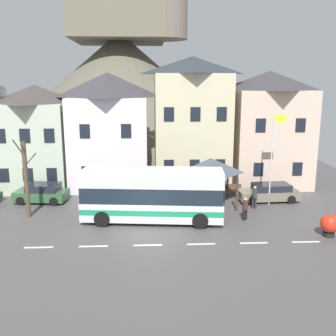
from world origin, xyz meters
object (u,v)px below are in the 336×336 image
(bus_shelter, at_px, (211,166))
(parked_car_00, at_px, (269,193))
(pedestrian_01, at_px, (255,196))
(flagpole, at_px, (273,152))
(hilltop_castle, at_px, (121,89))
(parked_car_02, at_px, (42,193))
(transit_bus, at_px, (152,196))
(townhouse_03, at_px, (192,123))
(townhouse_02, at_px, (109,131))
(pedestrian_00, at_px, (245,208))
(townhouse_01, at_px, (38,136))
(bare_tree_00, at_px, (26,178))
(public_bench, at_px, (232,189))
(harbour_buoy, at_px, (330,224))
(townhouse_04, at_px, (267,128))

(bus_shelter, xyz_separation_m, parked_car_00, (4.64, 0.64, -2.27))
(pedestrian_01, height_order, flagpole, flagpole)
(hilltop_castle, xyz_separation_m, parked_car_02, (-4.65, -22.15, -7.44))
(hilltop_castle, height_order, transit_bus, hilltop_castle)
(townhouse_03, xyz_separation_m, hilltop_castle, (-7.15, 17.99, 2.64))
(townhouse_02, distance_m, pedestrian_00, 13.86)
(pedestrian_01, relative_size, flagpole, 0.25)
(townhouse_01, height_order, hilltop_castle, hilltop_castle)
(parked_car_00, bearing_deg, pedestrian_01, 44.87)
(hilltop_castle, distance_m, bare_tree_00, 26.50)
(townhouse_03, xyz_separation_m, pedestrian_01, (3.86, -6.57, -4.54))
(public_bench, bearing_deg, hilltop_castle, 115.61)
(townhouse_01, bearing_deg, parked_car_02, -73.96)
(pedestrian_00, distance_m, flagpole, 5.25)
(townhouse_01, xyz_separation_m, townhouse_02, (6.22, -0.69, 0.51))
(townhouse_02, distance_m, harbour_buoy, 18.90)
(parked_car_00, distance_m, pedestrian_01, 2.39)
(townhouse_01, xyz_separation_m, parked_car_00, (18.71, -5.72, -3.69))
(parked_car_00, bearing_deg, townhouse_02, -24.93)
(parked_car_00, xyz_separation_m, pedestrian_01, (-1.59, -1.76, 0.29))
(hilltop_castle, relative_size, parked_car_00, 7.77)
(pedestrian_00, xyz_separation_m, flagpole, (2.71, 3.28, 3.08))
(bare_tree_00, bearing_deg, townhouse_02, 58.28)
(parked_car_00, relative_size, bare_tree_00, 0.86)
(pedestrian_01, bearing_deg, parked_car_00, 47.87)
(parked_car_00, distance_m, public_bench, 3.02)
(townhouse_02, xyz_separation_m, townhouse_04, (13.88, 0.64, 0.08))
(pedestrian_00, bearing_deg, flagpole, 50.40)
(transit_bus, relative_size, parked_car_02, 2.30)
(townhouse_03, height_order, hilltop_castle, hilltop_castle)
(parked_car_00, distance_m, bare_tree_00, 17.60)
(bus_shelter, height_order, harbour_buoy, bus_shelter)
(parked_car_00, height_order, pedestrian_01, pedestrian_01)
(townhouse_02, height_order, bus_shelter, townhouse_02)
(bare_tree_00, bearing_deg, harbour_buoy, -13.20)
(townhouse_02, height_order, hilltop_castle, hilltop_castle)
(townhouse_01, xyz_separation_m, flagpole, (18.57, -6.54, -0.43))
(townhouse_04, height_order, transit_bus, townhouse_04)
(pedestrian_00, relative_size, flagpole, 0.23)
(parked_car_00, bearing_deg, hilltop_castle, -64.06)
(public_bench, height_order, harbour_buoy, harbour_buoy)
(pedestrian_00, relative_size, pedestrian_01, 0.92)
(transit_bus, height_order, parked_car_02, transit_bus)
(townhouse_04, height_order, parked_car_02, townhouse_04)
(transit_bus, relative_size, bare_tree_00, 1.72)
(flagpole, distance_m, bare_tree_00, 17.28)
(transit_bus, distance_m, flagpole, 9.58)
(parked_car_02, bearing_deg, townhouse_01, -67.22)
(townhouse_04, height_order, parked_car_00, townhouse_04)
(bus_shelter, distance_m, flagpole, 4.60)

